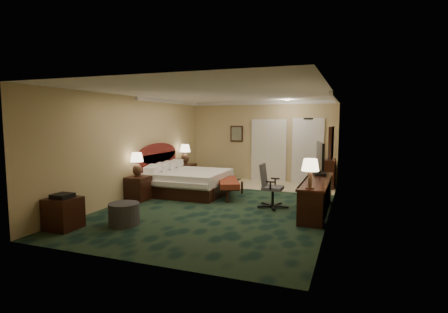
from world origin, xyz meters
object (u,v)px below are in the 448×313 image
(nightstand_far, at_px, (186,173))
(desk_chair, at_px, (273,186))
(bed, at_px, (189,182))
(lamp_near, at_px, (137,165))
(ottoman, at_px, (124,214))
(nightstand_near, at_px, (138,189))
(lamp_far, at_px, (185,154))
(side_table, at_px, (63,213))
(desk, at_px, (316,196))
(minibar, at_px, (327,173))
(bed_bench, at_px, (228,189))
(tv, at_px, (320,159))

(nightstand_far, distance_m, desk_chair, 4.14)
(bed, height_order, lamp_near, lamp_near)
(ottoman, xyz_separation_m, desk_chair, (2.47, 2.37, 0.30))
(nightstand_near, bearing_deg, lamp_far, 90.33)
(lamp_near, bearing_deg, side_table, -88.49)
(side_table, relative_size, desk_chair, 0.58)
(nightstand_near, relative_size, desk, 0.24)
(minibar, bearing_deg, nightstand_far, -170.20)
(bed, bearing_deg, bed_bench, -3.38)
(ottoman, xyz_separation_m, desk, (3.47, 2.32, 0.15))
(ottoman, bearing_deg, nightstand_near, 116.73)
(tv, bearing_deg, bed_bench, 168.04)
(ottoman, relative_size, tv, 0.59)
(nightstand_near, relative_size, lamp_near, 1.00)
(tv, bearing_deg, bed, 166.70)
(bed, relative_size, tv, 1.99)
(nightstand_near, xyz_separation_m, side_table, (0.04, -2.54, -0.01))
(desk, distance_m, minibar, 3.13)
(bed_bench, xyz_separation_m, ottoman, (-1.10, -3.06, -0.02))
(desk, xyz_separation_m, tv, (-0.00, 0.76, 0.77))
(side_table, xyz_separation_m, desk_chair, (3.39, 2.99, 0.22))
(lamp_near, bearing_deg, nightstand_near, -10.54)
(tv, bearing_deg, nightstand_near, -177.74)
(side_table, bearing_deg, desk_chair, 41.46)
(bed, distance_m, lamp_near, 1.62)
(side_table, height_order, desk_chair, desk_chair)
(bed_bench, bearing_deg, minibar, 20.94)
(nightstand_near, xyz_separation_m, nightstand_far, (0.00, 2.77, 0.00))
(desk, bearing_deg, side_table, -146.10)
(bed_bench, height_order, ottoman, bed_bench)
(desk_chair, bearing_deg, tv, 36.33)
(ottoman, relative_size, desk, 0.24)
(bed, relative_size, minibar, 2.33)
(nightstand_near, distance_m, nightstand_far, 2.77)
(nightstand_near, xyz_separation_m, lamp_far, (-0.02, 2.73, 0.64))
(lamp_near, distance_m, bed_bench, 2.48)
(lamp_near, distance_m, desk, 4.52)
(bed, relative_size, desk_chair, 1.96)
(nightstand_near, bearing_deg, nightstand_far, 89.97)
(nightstand_far, bearing_deg, tv, -19.86)
(bed, relative_size, desk, 0.80)
(side_table, bearing_deg, lamp_far, 90.62)
(lamp_far, distance_m, desk_chair, 4.15)
(nightstand_far, bearing_deg, bed, -61.32)
(ottoman, distance_m, side_table, 1.12)
(bed_bench, bearing_deg, desk, -41.31)
(tv, distance_m, minibar, 2.47)
(nightstand_far, relative_size, lamp_near, 1.00)
(lamp_far, bearing_deg, nightstand_far, 69.72)
(bed_bench, bearing_deg, desk_chair, -51.03)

